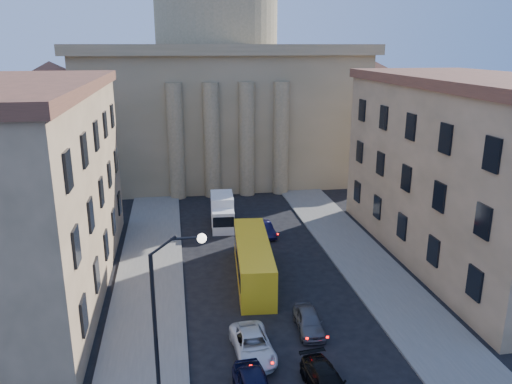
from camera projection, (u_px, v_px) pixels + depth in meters
sidewalk_left at (148, 304)px, 33.68m from camera, size 5.00×60.00×0.15m
sidewalk_right at (385, 285)px, 36.37m from camera, size 5.00×60.00×0.15m
church at (218, 84)px, 67.12m from camera, size 68.02×28.76×36.60m
building_left at (16, 190)px, 34.04m from camera, size 11.60×26.60×14.70m
building_right at (473, 170)px, 39.41m from camera, size 11.60×26.60×14.70m
street_lamp at (166, 308)px, 22.99m from camera, size 2.62×0.44×8.83m
car_left_mid at (253, 345)px, 28.18m from camera, size 2.34×4.67×1.27m
car_right_mid at (327, 382)px, 25.09m from camera, size 2.19×4.40×1.23m
car_right_far at (309, 321)px, 30.59m from camera, size 1.72×3.85×1.29m
car_right_distant at (264, 229)px, 45.92m from camera, size 1.74×3.88×1.24m
city_bus at (253, 259)px, 37.11m from camera, size 3.26×10.69×2.97m
box_truck at (222, 212)px, 48.19m from camera, size 2.42×5.47×2.94m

